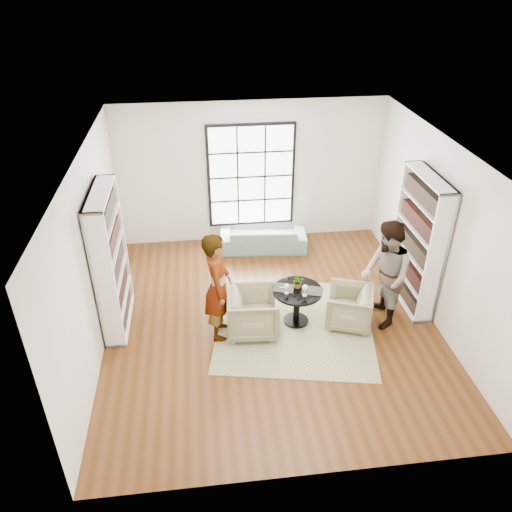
{
  "coord_description": "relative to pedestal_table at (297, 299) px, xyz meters",
  "views": [
    {
      "loc": [
        -1.07,
        -6.68,
        5.39
      ],
      "look_at": [
        -0.21,
        0.4,
        1.07
      ],
      "focal_mm": 35.0,
      "sensor_mm": 36.0,
      "label": 1
    }
  ],
  "objects": [
    {
      "name": "rug",
      "position": [
        -0.04,
        -0.08,
        -0.48
      ],
      "size": [
        3.02,
        3.02,
        0.01
      ],
      "primitive_type": "cube",
      "rotation": [
        0.0,
        0.0,
        -0.19
      ],
      "color": "tan",
      "rests_on": "ground"
    },
    {
      "name": "sofa",
      "position": [
        -0.23,
        2.53,
        -0.22
      ],
      "size": [
        1.86,
        0.87,
        0.53
      ],
      "primitive_type": "imported",
      "rotation": [
        0.0,
        0.0,
        3.05
      ],
      "color": "slate",
      "rests_on": "ground"
    },
    {
      "name": "flower_centerpiece",
      "position": [
        0.02,
        0.07,
        0.29
      ],
      "size": [
        0.2,
        0.18,
        0.22
      ],
      "primitive_type": "imported",
      "rotation": [
        0.0,
        0.0,
        0.04
      ],
      "color": "gray",
      "rests_on": "pedestal_table"
    },
    {
      "name": "armchair_left",
      "position": [
        -0.76,
        -0.14,
        -0.1
      ],
      "size": [
        0.88,
        0.86,
        0.76
      ],
      "primitive_type": "imported",
      "rotation": [
        0.0,
        0.0,
        1.51
      ],
      "color": "tan",
      "rests_on": "ground"
    },
    {
      "name": "placemat_right",
      "position": [
        0.24,
        -0.06,
        0.18
      ],
      "size": [
        0.4,
        0.35,
        0.01
      ],
      "primitive_type": "cube",
      "rotation": [
        0.0,
        0.0,
        -0.31
      ],
      "color": "#2A2724",
      "rests_on": "pedestal_table"
    },
    {
      "name": "wine_glass_left",
      "position": [
        -0.2,
        -0.07,
        0.31
      ],
      "size": [
        0.08,
        0.08,
        0.18
      ],
      "color": "silver",
      "rests_on": "pedestal_table"
    },
    {
      "name": "ground",
      "position": [
        -0.42,
        0.08,
        -0.48
      ],
      "size": [
        6.0,
        6.0,
        0.0
      ],
      "primitive_type": "plane",
      "color": "#5B3115"
    },
    {
      "name": "pedestal_table",
      "position": [
        0.0,
        0.0,
        0.0
      ],
      "size": [
        0.83,
        0.83,
        0.66
      ],
      "rotation": [
        0.0,
        0.0,
        -0.31
      ],
      "color": "black",
      "rests_on": "ground"
    },
    {
      "name": "room_shell",
      "position": [
        -0.42,
        0.63,
        0.77
      ],
      "size": [
        6.0,
        6.01,
        6.0
      ],
      "color": "silver",
      "rests_on": "ground"
    },
    {
      "name": "cutlery_left",
      "position": [
        -0.22,
        0.08,
        0.19
      ],
      "size": [
        0.2,
        0.25,
        0.01
      ],
      "primitive_type": null,
      "rotation": [
        0.0,
        0.0,
        -0.31
      ],
      "color": "silver",
      "rests_on": "placemat_left"
    },
    {
      "name": "placemat_left",
      "position": [
        -0.22,
        0.08,
        0.18
      ],
      "size": [
        0.4,
        0.35,
        0.01
      ],
      "primitive_type": "cube",
      "rotation": [
        0.0,
        0.0,
        -0.31
      ],
      "color": "#2A2724",
      "rests_on": "pedestal_table"
    },
    {
      "name": "cutlery_right",
      "position": [
        0.24,
        -0.06,
        0.19
      ],
      "size": [
        0.2,
        0.25,
        0.01
      ],
      "primitive_type": null,
      "rotation": [
        0.0,
        0.0,
        -0.31
      ],
      "color": "silver",
      "rests_on": "placemat_right"
    },
    {
      "name": "person_right",
      "position": [
        1.41,
        -0.14,
        0.45
      ],
      "size": [
        0.73,
        0.92,
        1.87
      ],
      "primitive_type": "imported",
      "rotation": [
        0.0,
        0.0,
        -1.59
      ],
      "color": "gray",
      "rests_on": "ground"
    },
    {
      "name": "wine_glass_right",
      "position": [
        0.08,
        -0.17,
        0.33
      ],
      "size": [
        0.09,
        0.09,
        0.21
      ],
      "color": "silver",
      "rests_on": "pedestal_table"
    },
    {
      "name": "person_left",
      "position": [
        -1.31,
        -0.14,
        0.45
      ],
      "size": [
        0.49,
        0.71,
        1.86
      ],
      "primitive_type": "imported",
      "rotation": [
        0.0,
        0.0,
        1.5
      ],
      "color": "gray",
      "rests_on": "ground"
    },
    {
      "name": "armchair_right",
      "position": [
        0.86,
        -0.14,
        -0.15
      ],
      "size": [
        0.94,
        0.93,
        0.68
      ],
      "primitive_type": "imported",
      "rotation": [
        0.0,
        0.0,
        -1.92
      ],
      "color": "tan",
      "rests_on": "ground"
    }
  ]
}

